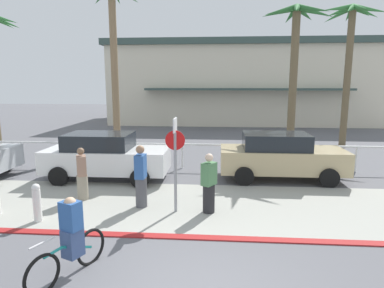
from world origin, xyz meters
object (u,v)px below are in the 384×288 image
(palm_tree_2, at_px, (112,26))
(pedestrian_2, at_px, (209,186))
(palm_tree_4, at_px, (350,38))
(car_tan_2, at_px, (280,156))
(bollard_0, at_px, (37,202))
(cyclist_teal_0, at_px, (70,239))
(pedestrian_0, at_px, (141,179))
(pedestrian_1, at_px, (82,176))
(stop_sign_bike_lane, at_px, (175,152))
(car_white_1, at_px, (105,156))
(palm_tree_3, at_px, (295,44))

(palm_tree_2, distance_m, pedestrian_2, 11.24)
(palm_tree_4, relative_size, car_tan_2, 1.70)
(bollard_0, bearing_deg, cyclist_teal_0, -50.08)
(palm_tree_2, relative_size, palm_tree_4, 1.10)
(bollard_0, xyz_separation_m, palm_tree_4, (11.30, 11.17, 5.25))
(car_tan_2, relative_size, pedestrian_2, 2.69)
(pedestrian_0, relative_size, pedestrian_1, 1.12)
(cyclist_teal_0, distance_m, pedestrian_0, 3.51)
(stop_sign_bike_lane, bearing_deg, car_white_1, 134.64)
(car_tan_2, distance_m, pedestrian_1, 6.83)
(palm_tree_2, bearing_deg, stop_sign_bike_lane, -63.50)
(palm_tree_3, distance_m, car_tan_2, 5.96)
(palm_tree_2, bearing_deg, pedestrian_1, -80.34)
(palm_tree_4, distance_m, pedestrian_0, 14.25)
(bollard_0, bearing_deg, pedestrian_1, 73.76)
(palm_tree_2, xyz_separation_m, car_tan_2, (7.57, -4.95, -5.35))
(car_white_1, bearing_deg, pedestrian_2, -37.63)
(car_white_1, xyz_separation_m, cyclist_teal_0, (1.43, -6.14, -0.18))
(car_tan_2, bearing_deg, palm_tree_2, 146.85)
(palm_tree_3, xyz_separation_m, pedestrian_2, (-3.64, -7.36, -4.46))
(pedestrian_0, bearing_deg, car_white_1, 125.67)
(palm_tree_4, height_order, pedestrian_2, palm_tree_4)
(bollard_0, height_order, car_tan_2, car_tan_2)
(cyclist_teal_0, bearing_deg, palm_tree_2, 103.11)
(bollard_0, bearing_deg, stop_sign_bike_lane, 15.37)
(bollard_0, height_order, palm_tree_4, palm_tree_4)
(car_tan_2, height_order, pedestrian_1, car_tan_2)
(car_white_1, bearing_deg, palm_tree_3, 30.65)
(palm_tree_3, bearing_deg, car_white_1, -149.35)
(palm_tree_2, xyz_separation_m, pedestrian_0, (3.19, -8.13, -5.39))
(palm_tree_2, relative_size, palm_tree_3, 1.19)
(car_tan_2, distance_m, pedestrian_2, 4.25)
(stop_sign_bike_lane, bearing_deg, palm_tree_2, 116.50)
(palm_tree_4, bearing_deg, cyclist_teal_0, -125.07)
(bollard_0, distance_m, palm_tree_4, 16.73)
(stop_sign_bike_lane, distance_m, palm_tree_3, 9.35)
(palm_tree_2, relative_size, pedestrian_1, 5.17)
(pedestrian_2, bearing_deg, pedestrian_0, 171.82)
(palm_tree_3, xyz_separation_m, pedestrian_1, (-7.42, -6.64, -4.48))
(stop_sign_bike_lane, distance_m, bollard_0, 3.69)
(bollard_0, bearing_deg, pedestrian_2, 12.49)
(palm_tree_3, xyz_separation_m, car_white_1, (-7.46, -4.42, -4.34))
(pedestrian_2, bearing_deg, bollard_0, -167.51)
(palm_tree_2, height_order, cyclist_teal_0, palm_tree_2)
(palm_tree_3, xyz_separation_m, car_tan_2, (-1.16, -3.91, -4.34))
(bollard_0, distance_m, car_tan_2, 8.07)
(palm_tree_4, distance_m, car_white_1, 13.95)
(cyclist_teal_0, bearing_deg, car_tan_2, 53.77)
(pedestrian_0, bearing_deg, palm_tree_3, 52.00)
(cyclist_teal_0, bearing_deg, palm_tree_3, 60.28)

